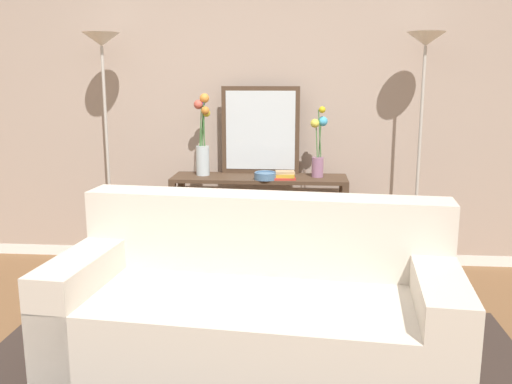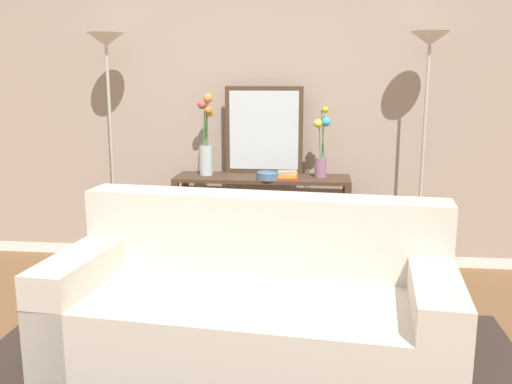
# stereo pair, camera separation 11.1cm
# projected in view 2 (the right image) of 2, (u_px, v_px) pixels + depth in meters

# --- Properties ---
(back_wall) EXTENTS (12.00, 0.15, 2.99)m
(back_wall) POSITION_uv_depth(u_px,v_px,m) (252.00, 84.00, 4.61)
(back_wall) COLOR white
(back_wall) RESTS_ON ground
(area_rug) EXTENTS (3.04, 1.72, 0.01)m
(area_rug) POSITION_uv_depth(u_px,v_px,m) (248.00, 370.00, 3.02)
(area_rug) COLOR #332823
(area_rug) RESTS_ON ground
(couch) EXTENTS (2.23, 1.18, 0.88)m
(couch) POSITION_uv_depth(u_px,v_px,m) (252.00, 306.00, 3.11)
(couch) COLOR beige
(couch) RESTS_ON ground
(console_table) EXTENTS (1.37, 0.38, 0.79)m
(console_table) POSITION_uv_depth(u_px,v_px,m) (262.00, 206.00, 4.43)
(console_table) COLOR #473323
(console_table) RESTS_ON ground
(floor_lamp_left) EXTENTS (0.28, 0.28, 1.88)m
(floor_lamp_left) POSITION_uv_depth(u_px,v_px,m) (108.00, 87.00, 4.34)
(floor_lamp_left) COLOR #B7B2A8
(floor_lamp_left) RESTS_ON ground
(floor_lamp_right) EXTENTS (0.28, 0.28, 1.87)m
(floor_lamp_right) POSITION_uv_depth(u_px,v_px,m) (427.00, 88.00, 4.07)
(floor_lamp_right) COLOR #B7B2A8
(floor_lamp_right) RESTS_ON ground
(wall_mirror) EXTENTS (0.62, 0.02, 0.70)m
(wall_mirror) POSITION_uv_depth(u_px,v_px,m) (264.00, 130.00, 4.47)
(wall_mirror) COLOR #473323
(wall_mirror) RESTS_ON console_table
(vase_tall_flowers) EXTENTS (0.13, 0.12, 0.64)m
(vase_tall_flowers) POSITION_uv_depth(u_px,v_px,m) (206.00, 141.00, 4.41)
(vase_tall_flowers) COLOR silver
(vase_tall_flowers) RESTS_ON console_table
(vase_short_flowers) EXTENTS (0.13, 0.10, 0.55)m
(vase_short_flowers) POSITION_uv_depth(u_px,v_px,m) (322.00, 148.00, 4.31)
(vase_short_flowers) COLOR gray
(vase_short_flowers) RESTS_ON console_table
(fruit_bowl) EXTENTS (0.17, 0.17, 0.06)m
(fruit_bowl) POSITION_uv_depth(u_px,v_px,m) (268.00, 176.00, 4.26)
(fruit_bowl) COLOR #4C7093
(fruit_bowl) RESTS_ON console_table
(book_stack) EXTENTS (0.19, 0.15, 0.06)m
(book_stack) POSITION_uv_depth(u_px,v_px,m) (287.00, 176.00, 4.27)
(book_stack) COLOR #BC3328
(book_stack) RESTS_ON console_table
(book_row_under_console) EXTENTS (0.24, 0.17, 0.13)m
(book_row_under_console) POSITION_uv_depth(u_px,v_px,m) (209.00, 263.00, 4.58)
(book_row_under_console) COLOR tan
(book_row_under_console) RESTS_ON ground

